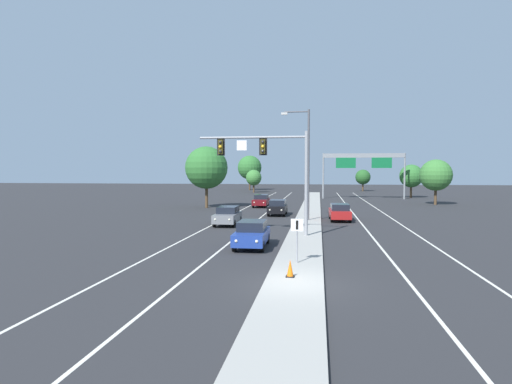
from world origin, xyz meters
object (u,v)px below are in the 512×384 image
Objects in this scene: tree_far_left_c at (250,168)px; tree_far_right_a at (363,177)px; overhead_signal_mast at (271,160)px; car_oncoming_black at (278,207)px; highway_sign_gantry at (364,161)px; median_sign_post at (297,233)px; car_oncoming_blue at (252,234)px; car_oncoming_darkred at (261,201)px; tree_far_left_b at (254,178)px; tree_far_left_a at (206,168)px; traffic_cone_median_nose at (290,268)px; street_lamp_median at (306,158)px; car_oncoming_grey at (228,215)px; car_receding_red at (340,212)px; tree_far_right_c at (411,176)px; tree_far_right_b at (436,175)px.

tree_far_right_a is at bearing -3.74° from tree_far_left_c.
car_oncoming_black is at bearing 93.61° from overhead_signal_mast.
tree_far_left_c is at bearing 129.07° from highway_sign_gantry.
median_sign_post is 0.49× the size of car_oncoming_blue.
car_oncoming_black is 30.61m from highway_sign_gantry.
car_oncoming_darkred is 36.56m from tree_far_left_b.
car_oncoming_blue is 28.78m from tree_far_left_a.
car_oncoming_darkred is at bearing -79.95° from tree_far_left_b.
car_oncoming_blue is 6.07× the size of traffic_cone_median_nose.
street_lamp_median is 34.22m from highway_sign_gantry.
car_oncoming_grey is 18.68m from car_oncoming_darkred.
car_receding_red is at bearing -99.35° from highway_sign_gantry.
tree_far_left_c is at bearing 92.82° from tree_far_left_a.
highway_sign_gantry is 1.62× the size of tree_far_left_c.
tree_far_left_c is (-15.09, 83.59, 4.85)m from traffic_cone_median_nose.
traffic_cone_median_nose is at bearing -79.77° from tree_far_left_c.
tree_far_left_b is at bearing 98.45° from car_oncoming_blue.
car_oncoming_grey is 9.54m from car_oncoming_black.
car_receding_red is 22.68m from traffic_cone_median_nose.
overhead_signal_mast is at bearing -116.26° from car_receding_red.
car_oncoming_darkred is 0.93× the size of tree_far_left_b.
tree_far_left_c is (-23.50, 28.95, -0.80)m from highway_sign_gantry.
car_oncoming_grey is at bearing -83.77° from tree_far_left_b.
car_oncoming_black is 0.55× the size of tree_far_left_c.
tree_far_left_b is at bearing 103.73° from street_lamp_median.
tree_far_left_a is at bearing -161.76° from car_oncoming_darkred.
highway_sign_gantry reaches higher than car_oncoming_black.
median_sign_post is 0.22× the size of street_lamp_median.
tree_far_left_c is at bearing 142.16° from tree_far_right_c.
tree_far_left_b is (-29.29, 29.08, -0.89)m from tree_far_right_b.
tree_far_right_c reaches higher than tree_far_left_b.
tree_far_left_c is at bearing 97.46° from car_oncoming_grey.
tree_far_right_c reaches higher than car_receding_red.
tree_far_left_c reaches higher than tree_far_left_b.
car_oncoming_blue is 1.00× the size of car_oncoming_black.
car_oncoming_blue is at bearing -101.58° from street_lamp_median.
highway_sign_gantry is at bearing -153.44° from tree_far_right_c.
car_oncoming_blue is 29.07m from car_oncoming_darkred.
highway_sign_gantry is 2.34× the size of tree_far_right_c.
tree_far_right_c is at bearing 90.24° from tree_far_right_b.
car_oncoming_blue is at bearing -99.41° from overhead_signal_mast.
highway_sign_gantry is 2.16× the size of tree_far_right_b.
highway_sign_gantry reaches higher than car_oncoming_darkred.
tree_far_right_c is at bearing 65.82° from street_lamp_median.
car_oncoming_darkred is 37.05m from traffic_cone_median_nose.
car_oncoming_black is 0.93× the size of tree_far_left_b.
traffic_cone_median_nose is (-3.11, -22.47, -0.31)m from car_receding_red.
tree_far_left_c is (-15.24, 80.73, 3.77)m from median_sign_post.
tree_far_right_a is 0.86× the size of tree_far_right_c.
car_oncoming_grey is at bearing -82.54° from tree_far_left_c.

